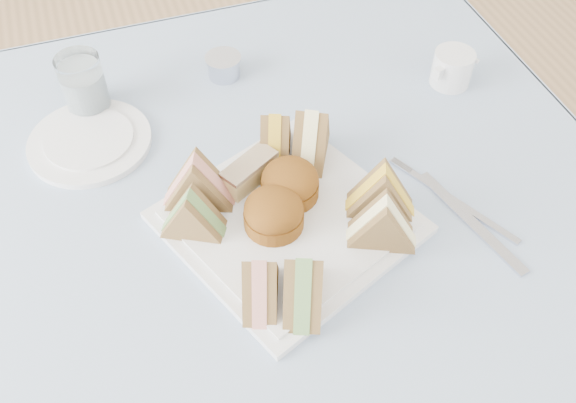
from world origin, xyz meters
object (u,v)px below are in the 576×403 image
object	(u,v)px
serving_plate	(288,222)
table	(279,344)
water_glass	(84,85)
creamer_jug	(452,68)

from	to	relation	value
serving_plate	table	bearing A→B (deg)	93.49
table	water_glass	world-z (taller)	water_glass
table	creamer_jug	bearing A→B (deg)	25.96
table	water_glass	distance (m)	0.56
water_glass	creamer_jug	distance (m)	0.59
serving_plate	creamer_jug	bearing A→B (deg)	6.92
serving_plate	creamer_jug	world-z (taller)	creamer_jug
water_glass	creamer_jug	size ratio (longest dim) A/B	1.51
table	serving_plate	distance (m)	0.38
table	creamer_jug	size ratio (longest dim) A/B	13.63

